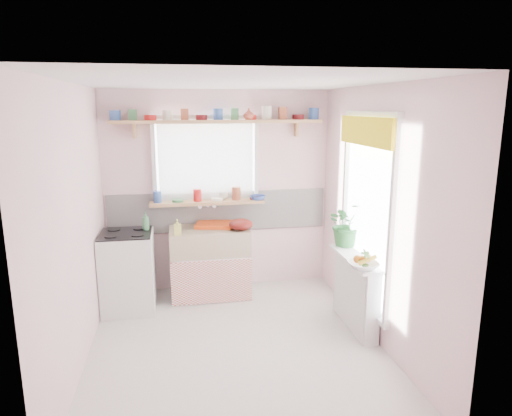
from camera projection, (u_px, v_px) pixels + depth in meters
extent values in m
plane|color=beige|center=(236.00, 346.00, 4.47)|extent=(3.20, 3.20, 0.00)
plane|color=white|center=(233.00, 82.00, 3.93)|extent=(3.20, 3.20, 0.00)
plane|color=#FFD5D8|center=(218.00, 191.00, 5.74)|extent=(2.80, 0.00, 2.80)
plane|color=#FFD5D8|center=(270.00, 289.00, 2.66)|extent=(2.80, 0.00, 2.80)
plane|color=#FFD5D8|center=(75.00, 229.00, 3.96)|extent=(0.00, 3.20, 3.20)
plane|color=#FFD5D8|center=(377.00, 216.00, 4.44)|extent=(0.00, 3.20, 3.20)
cube|color=white|center=(219.00, 211.00, 5.78)|extent=(2.74, 0.03, 0.50)
cube|color=#D38892|center=(219.00, 226.00, 5.82)|extent=(2.74, 0.02, 0.12)
cube|color=white|center=(206.00, 160.00, 5.62)|extent=(1.20, 0.01, 1.00)
cube|color=white|center=(206.00, 161.00, 5.56)|extent=(1.15, 0.02, 0.95)
cube|color=white|center=(368.00, 212.00, 4.63)|extent=(0.01, 1.10, 1.90)
cube|color=yellow|center=(365.00, 131.00, 4.44)|extent=(0.03, 1.20, 0.28)
cube|color=white|center=(210.00, 274.00, 5.64)|extent=(0.85, 0.55, 0.55)
cube|color=#D6533F|center=(212.00, 282.00, 5.37)|extent=(0.95, 0.02, 0.53)
cube|color=beige|center=(209.00, 241.00, 5.54)|extent=(0.95, 0.55, 0.30)
cylinder|color=silver|center=(207.00, 204.00, 5.70)|extent=(0.03, 0.22, 0.03)
cube|color=white|center=(128.00, 272.00, 5.20)|extent=(0.58, 0.58, 0.90)
cube|color=black|center=(126.00, 234.00, 5.10)|extent=(0.56, 0.56, 0.02)
cylinder|color=black|center=(111.00, 236.00, 4.94)|extent=(0.14, 0.14, 0.01)
cylinder|color=black|center=(137.00, 235.00, 4.98)|extent=(0.14, 0.14, 0.01)
cylinder|color=black|center=(114.00, 230.00, 5.21)|extent=(0.14, 0.14, 0.01)
cylinder|color=black|center=(139.00, 229.00, 5.25)|extent=(0.14, 0.14, 0.01)
cube|color=white|center=(356.00, 293.00, 4.80)|extent=(0.15, 0.90, 0.75)
cube|color=white|center=(355.00, 258.00, 4.72)|extent=(0.22, 0.95, 0.03)
cube|color=tan|center=(207.00, 202.00, 5.62)|extent=(1.40, 0.22, 0.04)
cube|color=tan|center=(218.00, 122.00, 5.43)|extent=(2.52, 0.24, 0.04)
cylinder|color=#3359A5|center=(115.00, 115.00, 5.21)|extent=(0.11, 0.11, 0.12)
cylinder|color=#3F7F4C|center=(133.00, 115.00, 5.24)|extent=(0.11, 0.11, 0.12)
cylinder|color=red|center=(150.00, 118.00, 5.28)|extent=(0.11, 0.11, 0.06)
cylinder|color=silver|center=(168.00, 115.00, 5.31)|extent=(0.11, 0.11, 0.12)
cylinder|color=#A55133|center=(185.00, 115.00, 5.34)|extent=(0.11, 0.11, 0.12)
cylinder|color=#590F14|center=(201.00, 117.00, 5.38)|extent=(0.11, 0.11, 0.06)
cylinder|color=#3359A5|center=(218.00, 115.00, 5.41)|extent=(0.11, 0.11, 0.12)
cylinder|color=#3F7F4C|center=(234.00, 115.00, 5.44)|extent=(0.11, 0.11, 0.12)
cylinder|color=red|center=(251.00, 117.00, 5.48)|extent=(0.11, 0.11, 0.06)
cylinder|color=silver|center=(267.00, 115.00, 5.51)|extent=(0.11, 0.11, 0.12)
cylinder|color=#A55133|center=(283.00, 115.00, 5.54)|extent=(0.11, 0.11, 0.12)
cylinder|color=#590F14|center=(298.00, 117.00, 5.58)|extent=(0.11, 0.11, 0.06)
cylinder|color=#3359A5|center=(314.00, 114.00, 5.61)|extent=(0.11, 0.11, 0.12)
cylinder|color=#3359A5|center=(156.00, 198.00, 5.50)|extent=(0.11, 0.11, 0.12)
cylinder|color=#3F7F4C|center=(177.00, 197.00, 5.54)|extent=(0.11, 0.11, 0.12)
cylinder|color=red|center=(197.00, 199.00, 5.59)|extent=(0.11, 0.11, 0.06)
cylinder|color=silver|center=(217.00, 196.00, 5.63)|extent=(0.11, 0.11, 0.12)
cylinder|color=#A55133|center=(237.00, 195.00, 5.67)|extent=(0.11, 0.11, 0.12)
cylinder|color=#590F14|center=(257.00, 197.00, 5.72)|extent=(0.11, 0.11, 0.06)
cube|color=#EE4E15|center=(214.00, 225.00, 5.62)|extent=(0.51, 0.42, 0.04)
ellipsoid|color=#601410|center=(241.00, 224.00, 5.46)|extent=(0.32, 0.32, 0.13)
imported|color=#28642D|center=(347.00, 224.00, 5.05)|extent=(0.51, 0.46, 0.50)
imported|color=silver|center=(363.00, 265.00, 4.36)|extent=(0.29, 0.29, 0.07)
imported|color=#3A6C2B|center=(365.00, 260.00, 4.29)|extent=(0.13, 0.11, 0.21)
imported|color=#E3E065|center=(177.00, 227.00, 5.24)|extent=(0.08, 0.09, 0.18)
imported|color=silver|center=(224.00, 196.00, 5.70)|extent=(0.13, 0.13, 0.09)
imported|color=#3654B0|center=(258.00, 198.00, 5.66)|extent=(0.21, 0.21, 0.06)
imported|color=#AD4835|center=(249.00, 114.00, 5.41)|extent=(0.16, 0.16, 0.13)
imported|color=#468D59|center=(146.00, 221.00, 5.19)|extent=(0.09, 0.09, 0.21)
sphere|color=orange|center=(363.00, 260.00, 4.34)|extent=(0.08, 0.08, 0.08)
sphere|color=orange|center=(368.00, 258.00, 4.38)|extent=(0.08, 0.08, 0.08)
sphere|color=orange|center=(357.00, 259.00, 4.35)|extent=(0.08, 0.08, 0.08)
cylinder|color=gold|center=(367.00, 260.00, 4.30)|extent=(0.18, 0.04, 0.10)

